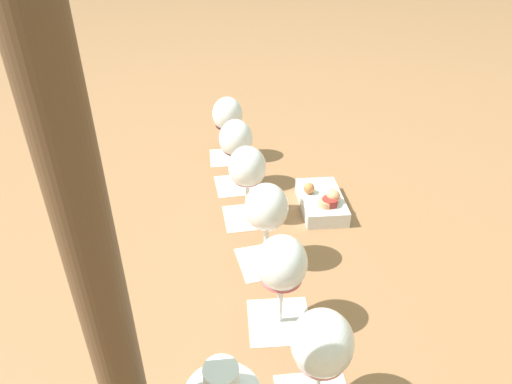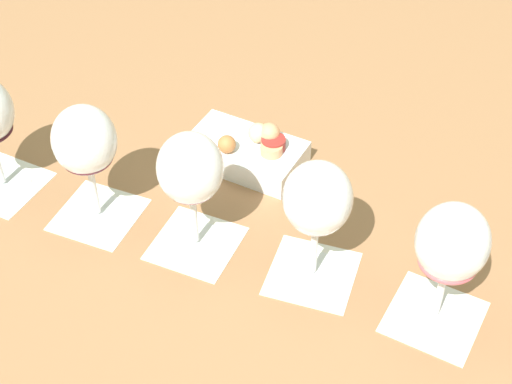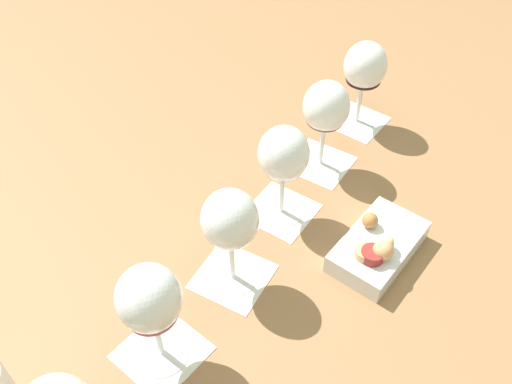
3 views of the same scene
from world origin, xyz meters
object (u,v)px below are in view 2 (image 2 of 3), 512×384
object	(u,v)px
wine_glass_3	(191,174)
snack_dish	(248,150)
wine_glass_1	(451,248)
wine_glass_2	(317,205)
wine_glass_4	(85,146)

from	to	relation	value
wine_glass_3	snack_dish	world-z (taller)	wine_glass_3
wine_glass_1	wine_glass_2	size ratio (longest dim) A/B	1.00
snack_dish	wine_glass_1	bearing A→B (deg)	95.80
wine_glass_1	wine_glass_3	size ratio (longest dim) A/B	1.00
wine_glass_1	snack_dish	xyz separation A→B (m)	(0.03, -0.34, -0.09)
wine_glass_1	wine_glass_3	xyz separation A→B (m)	(0.17, -0.25, -0.00)
wine_glass_1	wine_glass_2	distance (m)	0.15
wine_glass_1	wine_glass_4	world-z (taller)	same
wine_glass_2	wine_glass_3	distance (m)	0.15
wine_glass_2	wine_glass_4	world-z (taller)	same
wine_glass_1	wine_glass_4	size ratio (longest dim) A/B	1.00
wine_glass_2	wine_glass_4	distance (m)	0.29
wine_glass_2	wine_glass_4	xyz separation A→B (m)	(0.17, -0.23, -0.00)
wine_glass_3	snack_dish	xyz separation A→B (m)	(-0.14, -0.10, -0.09)
wine_glass_1	wine_glass_4	distance (m)	0.44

